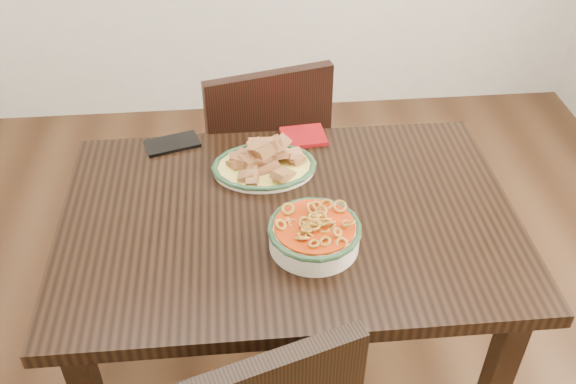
{
  "coord_description": "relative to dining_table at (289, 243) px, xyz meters",
  "views": [
    {
      "loc": [
        -0.05,
        -1.29,
        1.85
      ],
      "look_at": [
        0.06,
        -0.01,
        0.81
      ],
      "focal_mm": 40.0,
      "sensor_mm": 36.0,
      "label": 1
    }
  ],
  "objects": [
    {
      "name": "floor",
      "position": [
        -0.06,
        0.03,
        -0.65
      ],
      "size": [
        3.5,
        3.5,
        0.0
      ],
      "primitive_type": "plane",
      "color": "#341F10",
      "rests_on": "ground"
    },
    {
      "name": "dining_table",
      "position": [
        0.0,
        0.0,
        0.0
      ],
      "size": [
        1.19,
        0.79,
        0.75
      ],
      "color": "black",
      "rests_on": "ground"
    },
    {
      "name": "chair_far",
      "position": [
        -0.04,
        0.61,
        -0.15
      ],
      "size": [
        0.51,
        0.51,
        0.89
      ],
      "rotation": [
        0.0,
        0.0,
        3.39
      ],
      "color": "black",
      "rests_on": "ground"
    },
    {
      "name": "fish_plate",
      "position": [
        -0.05,
        0.2,
        0.14
      ],
      "size": [
        0.29,
        0.23,
        0.11
      ],
      "color": "#F0E2CA",
      "rests_on": "dining_table"
    },
    {
      "name": "noodle_bowl",
      "position": [
        0.05,
        -0.12,
        0.14
      ],
      "size": [
        0.23,
        0.23,
        0.08
      ],
      "color": "#EFE2CA",
      "rests_on": "dining_table"
    },
    {
      "name": "smartphone",
      "position": [
        -0.32,
        0.35,
        0.1
      ],
      "size": [
        0.18,
        0.13,
        0.01
      ],
      "primitive_type": "cube",
      "rotation": [
        0.0,
        0.0,
        0.29
      ],
      "color": "black",
      "rests_on": "dining_table"
    },
    {
      "name": "napkin",
      "position": [
        0.08,
        0.35,
        0.11
      ],
      "size": [
        0.14,
        0.12,
        0.01
      ],
      "primitive_type": "cube",
      "rotation": [
        0.0,
        0.0,
        0.09
      ],
      "color": "maroon",
      "rests_on": "dining_table"
    }
  ]
}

